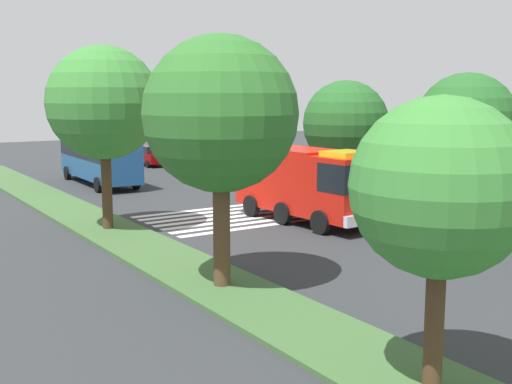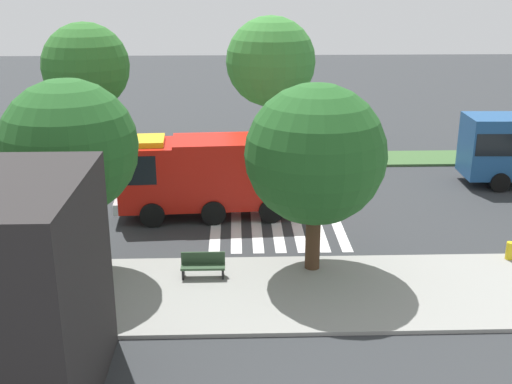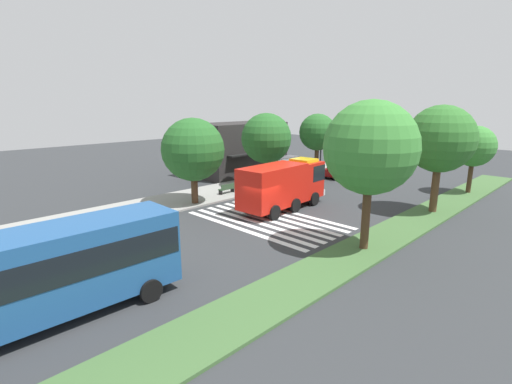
{
  "view_description": "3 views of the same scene",
  "coord_description": "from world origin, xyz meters",
  "px_view_note": "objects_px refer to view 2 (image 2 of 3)",
  "views": [
    {
      "loc": [
        27.69,
        -17.67,
        6.25
      ],
      "look_at": [
        0.5,
        0.11,
        1.22
      ],
      "focal_mm": 44.29,
      "sensor_mm": 36.0,
      "label": 1
    },
    {
      "loc": [
        2.08,
        29.09,
        10.64
      ],
      "look_at": [
        1.18,
        1.68,
        1.26
      ],
      "focal_mm": 44.96,
      "sensor_mm": 36.0,
      "label": 2
    },
    {
      "loc": [
        -18.72,
        -17.56,
        8.25
      ],
      "look_at": [
        0.94,
        1.8,
        1.68
      ],
      "focal_mm": 26.42,
      "sensor_mm": 36.0,
      "label": 3
    }
  ],
  "objects_px": {
    "median_tree_far_west": "(271,62)",
    "median_tree_west": "(86,67)",
    "fire_truck": "(204,172)",
    "sidewalk_tree_center": "(315,155)",
    "sidewalk_tree_east": "(69,148)",
    "bench_near_shelter": "(79,267)",
    "bench_west_of_shelter": "(203,265)",
    "fire_hydrant": "(509,251)"
  },
  "relations": [
    {
      "from": "sidewalk_tree_east",
      "to": "median_tree_far_west",
      "type": "xyz_separation_m",
      "value": [
        -7.86,
        -15.01,
        0.99
      ]
    },
    {
      "from": "sidewalk_tree_center",
      "to": "fire_hydrant",
      "type": "height_order",
      "value": "sidewalk_tree_center"
    },
    {
      "from": "sidewalk_tree_center",
      "to": "median_tree_far_west",
      "type": "height_order",
      "value": "median_tree_far_west"
    },
    {
      "from": "fire_hydrant",
      "to": "median_tree_far_west",
      "type": "bearing_deg",
      "value": -59.67
    },
    {
      "from": "median_tree_far_west",
      "to": "fire_hydrant",
      "type": "height_order",
      "value": "median_tree_far_west"
    },
    {
      "from": "bench_west_of_shelter",
      "to": "sidewalk_tree_east",
      "type": "distance_m",
      "value": 6.29
    },
    {
      "from": "fire_truck",
      "to": "median_tree_west",
      "type": "relative_size",
      "value": 1.07
    },
    {
      "from": "bench_near_shelter",
      "to": "fire_truck",
      "type": "bearing_deg",
      "value": -122.4
    },
    {
      "from": "bench_west_of_shelter",
      "to": "fire_hydrant",
      "type": "distance_m",
      "value": 11.83
    },
    {
      "from": "median_tree_west",
      "to": "fire_truck",
      "type": "bearing_deg",
      "value": 128.01
    },
    {
      "from": "fire_truck",
      "to": "median_tree_west",
      "type": "bearing_deg",
      "value": -55.48
    },
    {
      "from": "bench_near_shelter",
      "to": "sidewalk_tree_center",
      "type": "xyz_separation_m",
      "value": [
        -8.54,
        -0.61,
        3.95
      ]
    },
    {
      "from": "median_tree_far_west",
      "to": "fire_hydrant",
      "type": "xyz_separation_m",
      "value": [
        -8.49,
        14.51,
        -5.37
      ]
    },
    {
      "from": "fire_truck",
      "to": "sidewalk_tree_east",
      "type": "distance_m",
      "value": 7.99
    },
    {
      "from": "sidewalk_tree_center",
      "to": "bench_near_shelter",
      "type": "bearing_deg",
      "value": 4.1
    },
    {
      "from": "sidewalk_tree_east",
      "to": "fire_hydrant",
      "type": "xyz_separation_m",
      "value": [
        -16.35,
        -0.5,
        -4.37
      ]
    },
    {
      "from": "bench_west_of_shelter",
      "to": "median_tree_west",
      "type": "relative_size",
      "value": 0.2
    },
    {
      "from": "sidewalk_tree_center",
      "to": "sidewalk_tree_east",
      "type": "height_order",
      "value": "sidewalk_tree_east"
    },
    {
      "from": "fire_hydrant",
      "to": "sidewalk_tree_center",
      "type": "bearing_deg",
      "value": 3.71
    },
    {
      "from": "fire_truck",
      "to": "fire_hydrant",
      "type": "distance_m",
      "value": 13.33
    },
    {
      "from": "bench_near_shelter",
      "to": "median_tree_west",
      "type": "relative_size",
      "value": 0.2
    },
    {
      "from": "fire_truck",
      "to": "bench_west_of_shelter",
      "type": "xyz_separation_m",
      "value": [
        -0.22,
        6.7,
        -1.48
      ]
    },
    {
      "from": "median_tree_far_west",
      "to": "median_tree_west",
      "type": "distance_m",
      "value": 10.48
    },
    {
      "from": "bench_near_shelter",
      "to": "bench_west_of_shelter",
      "type": "bearing_deg",
      "value": 180.0
    },
    {
      "from": "fire_truck",
      "to": "median_tree_far_west",
      "type": "height_order",
      "value": "median_tree_far_west"
    },
    {
      "from": "bench_west_of_shelter",
      "to": "median_tree_far_west",
      "type": "bearing_deg",
      "value": -101.87
    },
    {
      "from": "bench_west_of_shelter",
      "to": "sidewalk_tree_center",
      "type": "bearing_deg",
      "value": -171.44
    },
    {
      "from": "sidewalk_tree_east",
      "to": "bench_near_shelter",
      "type": "bearing_deg",
      "value": 99.28
    },
    {
      "from": "sidewalk_tree_east",
      "to": "median_tree_far_west",
      "type": "distance_m",
      "value": 16.97
    },
    {
      "from": "bench_near_shelter",
      "to": "fire_hydrant",
      "type": "relative_size",
      "value": 2.29
    },
    {
      "from": "sidewalk_tree_center",
      "to": "sidewalk_tree_east",
      "type": "xyz_separation_m",
      "value": [
        8.64,
        -0.0,
        0.32
      ]
    },
    {
      "from": "bench_near_shelter",
      "to": "bench_west_of_shelter",
      "type": "xyz_separation_m",
      "value": [
        -4.48,
        0.0,
        0.0
      ]
    },
    {
      "from": "fire_hydrant",
      "to": "bench_near_shelter",
      "type": "bearing_deg",
      "value": 3.91
    },
    {
      "from": "bench_west_of_shelter",
      "to": "fire_hydrant",
      "type": "bearing_deg",
      "value": -174.61
    },
    {
      "from": "median_tree_far_west",
      "to": "fire_hydrant",
      "type": "distance_m",
      "value": 17.65
    },
    {
      "from": "median_tree_west",
      "to": "bench_west_of_shelter",
      "type": "bearing_deg",
      "value": 114.73
    },
    {
      "from": "fire_truck",
      "to": "median_tree_far_west",
      "type": "relative_size",
      "value": 1.03
    },
    {
      "from": "median_tree_far_west",
      "to": "sidewalk_tree_center",
      "type": "bearing_deg",
      "value": 92.97
    },
    {
      "from": "median_tree_west",
      "to": "bench_near_shelter",
      "type": "bearing_deg",
      "value": 99.87
    },
    {
      "from": "fire_truck",
      "to": "median_tree_west",
      "type": "xyz_separation_m",
      "value": [
        6.97,
        -8.92,
        3.55
      ]
    },
    {
      "from": "bench_near_shelter",
      "to": "median_tree_west",
      "type": "bearing_deg",
      "value": -80.13
    },
    {
      "from": "bench_west_of_shelter",
      "to": "median_tree_far_west",
      "type": "distance_m",
      "value": 16.81
    }
  ]
}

